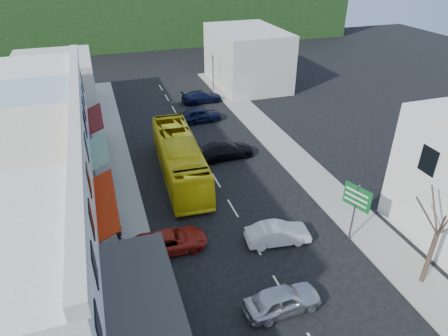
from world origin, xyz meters
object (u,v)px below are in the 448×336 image
bus (180,159)px  direction_sign (354,214)px  street_tree (437,234)px  car_red (171,240)px  traffic_signal (213,73)px  car_white (278,233)px  car_silver (282,300)px  pedestrian_left (119,230)px

bus → direction_sign: direction_sign is taller
direction_sign → street_tree: street_tree is taller
car_red → traffic_signal: (11.05, 27.51, 1.54)m
street_tree → traffic_signal: size_ratio=1.52×
car_white → direction_sign: direction_sign is taller
direction_sign → street_tree: 4.89m
car_silver → car_red: (-4.42, 6.35, 0.00)m
bus → street_tree: bearing=-54.2°
bus → car_silver: bus is taller
bus → pedestrian_left: 8.69m
bus → street_tree: 18.58m
car_white → pedestrian_left: pedestrian_left is taller
bus → street_tree: (10.10, -15.49, 1.87)m
car_silver → traffic_signal: bearing=-13.7°
street_tree → car_white: bearing=137.4°
direction_sign → traffic_signal: bearing=69.5°
street_tree → traffic_signal: (-1.53, 34.60, -1.17)m
car_silver → car_white: (2.03, 4.90, 0.00)m
car_red → traffic_signal: traffic_signal is taller
car_silver → pedestrian_left: size_ratio=2.59×
pedestrian_left → direction_sign: (13.71, -4.35, 1.06)m
bus → traffic_signal: (8.57, 19.11, 0.69)m
car_white → street_tree: 8.76m
bus → direction_sign: (8.31, -11.15, 0.51)m
car_white → traffic_signal: size_ratio=0.98×
car_red → street_tree: 14.70m
car_silver → traffic_signal: 34.54m
bus → direction_sign: bearing=-50.6°
car_red → direction_sign: (10.80, -2.75, 1.36)m
bus → car_white: size_ratio=2.64×
street_tree → traffic_signal: 34.65m
car_red → pedestrian_left: 3.33m
car_silver → direction_sign: size_ratio=1.07×
car_red → street_tree: bearing=-118.9°
car_silver → bus: bearing=4.8°
car_silver → direction_sign: (6.38, 3.60, 1.36)m
car_white → pedestrian_left: 9.85m
bus → car_white: bus is taller
direction_sign → traffic_signal: traffic_signal is taller
pedestrian_left → direction_sign: direction_sign is taller
car_white → pedestrian_left: (-9.36, 3.06, 0.30)m
car_white → pedestrian_left: size_ratio=2.59×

